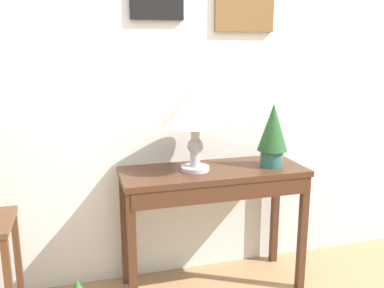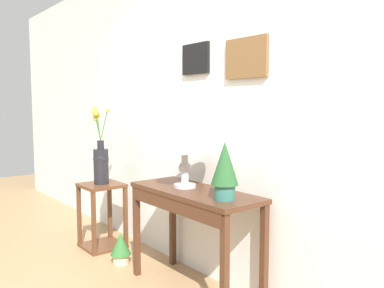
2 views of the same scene
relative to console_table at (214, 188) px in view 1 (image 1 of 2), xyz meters
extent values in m
cube|color=silver|center=(-0.08, 0.33, 0.73)|extent=(9.00, 0.10, 2.80)
cube|color=brown|center=(0.28, 0.26, 1.07)|extent=(0.39, 0.02, 0.28)
cube|color=#7453AB|center=(0.28, 0.26, 1.07)|extent=(0.31, 0.01, 0.23)
cube|color=#472819|center=(0.00, 0.02, 0.10)|extent=(1.12, 0.43, 0.03)
cube|color=#472819|center=(0.00, -0.17, 0.03)|extent=(1.06, 0.03, 0.10)
cube|color=#472819|center=(-0.53, -0.16, -0.29)|extent=(0.05, 0.04, 0.75)
cube|color=#472819|center=(0.53, -0.16, -0.29)|extent=(0.04, 0.04, 0.75)
cube|color=#472819|center=(-0.53, 0.21, -0.29)|extent=(0.05, 0.04, 0.75)
cube|color=#472819|center=(0.53, 0.21, -0.29)|extent=(0.04, 0.04, 0.75)
cylinder|color=#B7B7BC|center=(-0.11, 0.02, 0.13)|extent=(0.17, 0.17, 0.02)
cylinder|color=#B7B7BC|center=(-0.11, 0.02, 0.20)|extent=(0.06, 0.06, 0.12)
sphere|color=#B7B7BC|center=(-0.11, 0.02, 0.27)|extent=(0.10, 0.10, 0.10)
cylinder|color=#B7B7BC|center=(-0.11, 0.02, 0.33)|extent=(0.05, 0.05, 0.12)
cone|color=white|center=(-0.11, 0.02, 0.51)|extent=(0.40, 0.40, 0.23)
cylinder|color=#2D665B|center=(0.37, -0.02, 0.17)|extent=(0.14, 0.14, 0.10)
cone|color=#235128|center=(0.37, -0.02, 0.36)|extent=(0.18, 0.18, 0.29)
cube|color=#56331E|center=(-1.15, 0.08, -0.35)|extent=(0.04, 0.04, 0.58)
camera|label=1|loc=(-0.78, -2.23, 0.81)|focal=38.21mm
camera|label=2|loc=(2.28, -1.82, 0.74)|focal=37.59mm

